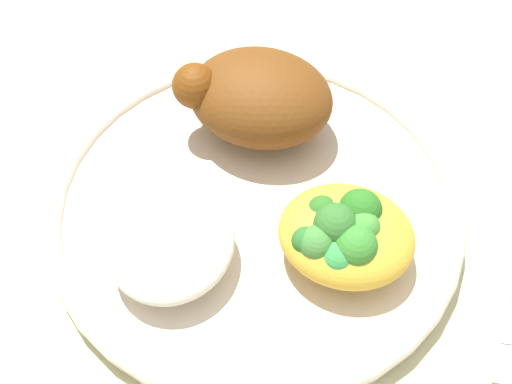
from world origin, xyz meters
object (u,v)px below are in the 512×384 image
at_px(plate, 256,208).
at_px(mac_cheese_with_broccoli, 345,234).
at_px(roasted_chicken, 257,97).
at_px(rice_pile, 171,244).
at_px(fork, 505,298).

xyz_separation_m(plate, mac_cheese_with_broccoli, (-0.07, 0.03, 0.03)).
bearing_deg(roasted_chicken, rice_pile, 80.29).
bearing_deg(roasted_chicken, plate, 105.20).
relative_size(mac_cheese_with_broccoli, fork, 0.64).
bearing_deg(rice_pile, mac_cheese_with_broccoli, -162.93).
bearing_deg(plate, roasted_chicken, -74.80).
distance_m(plate, mac_cheese_with_broccoli, 0.08).
distance_m(plate, fork, 0.18).
relative_size(rice_pile, fork, 0.64).
distance_m(plate, rice_pile, 0.08).
bearing_deg(roasted_chicken, mac_cheese_with_broccoli, 131.90).
bearing_deg(mac_cheese_with_broccoli, fork, -176.90).
height_order(plate, fork, plate).
bearing_deg(rice_pile, plate, -124.58).
bearing_deg(roasted_chicken, fork, 155.71).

